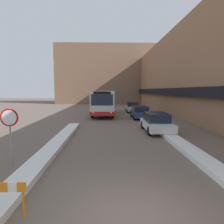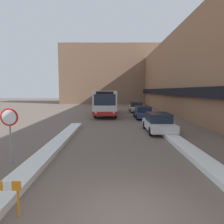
# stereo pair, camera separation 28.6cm
# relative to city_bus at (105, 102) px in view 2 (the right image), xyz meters

# --- Properties ---
(ground_plane) EXTENTS (160.00, 160.00, 0.00)m
(ground_plane) POSITION_rel_city_bus_xyz_m (1.16, -21.51, -1.73)
(ground_plane) COLOR #66564C
(building_row_right) EXTENTS (5.50, 60.00, 10.86)m
(building_row_right) POSITION_rel_city_bus_xyz_m (11.14, 2.49, 3.68)
(building_row_right) COLOR #996B4C
(building_row_right) RESTS_ON ground_plane
(building_backdrop_far) EXTENTS (26.00, 8.00, 14.27)m
(building_backdrop_far) POSITION_rel_city_bus_xyz_m (1.16, 25.43, 5.41)
(building_backdrop_far) COLOR brown
(building_backdrop_far) RESTS_ON ground_plane
(snow_bank_left) EXTENTS (0.90, 14.65, 0.25)m
(snow_bank_left) POSITION_rel_city_bus_xyz_m (-2.44, -15.60, -1.61)
(snow_bank_left) COLOR silver
(snow_bank_left) RESTS_ON ground_plane
(snow_bank_right) EXTENTS (0.90, 10.64, 0.25)m
(snow_bank_right) POSITION_rel_city_bus_xyz_m (4.76, -16.64, -1.61)
(snow_bank_right) COLOR silver
(snow_bank_right) RESTS_ON ground_plane
(city_bus) EXTENTS (2.68, 10.15, 3.15)m
(city_bus) POSITION_rel_city_bus_xyz_m (0.00, 0.00, 0.00)
(city_bus) COLOR silver
(city_bus) RESTS_ON ground_plane
(parked_car_front) EXTENTS (1.90, 4.30, 1.46)m
(parked_car_front) POSITION_rel_city_bus_xyz_m (4.36, -10.91, -0.99)
(parked_car_front) COLOR silver
(parked_car_front) RESTS_ON ground_plane
(parked_car_middle) EXTENTS (1.86, 4.57, 1.38)m
(parked_car_middle) POSITION_rel_city_bus_xyz_m (4.36, -3.21, -1.03)
(parked_car_middle) COLOR navy
(parked_car_middle) RESTS_ON ground_plane
(parked_car_back) EXTENTS (1.82, 4.51, 1.47)m
(parked_car_back) POSITION_rel_city_bus_xyz_m (4.36, 3.77, -0.99)
(parked_car_back) COLOR silver
(parked_car_back) RESTS_ON ground_plane
(stop_sign) EXTENTS (0.76, 0.08, 2.45)m
(stop_sign) POSITION_rel_city_bus_xyz_m (-3.61, -17.77, 0.05)
(stop_sign) COLOR gray
(stop_sign) RESTS_ON ground_plane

